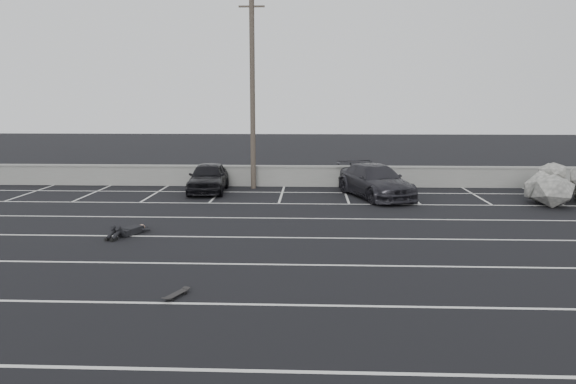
{
  "coord_description": "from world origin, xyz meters",
  "views": [
    {
      "loc": [
        -0.61,
        -14.47,
        4.33
      ],
      "look_at": [
        -1.47,
        5.98,
        1.0
      ],
      "focal_mm": 35.0,
      "sensor_mm": 36.0,
      "label": 1
    }
  ],
  "objects_px": {
    "utility_pole": "(252,92)",
    "riprap_pile": "(573,190)",
    "person": "(133,227)",
    "skateboard": "(176,294)",
    "car_left": "(208,177)",
    "trash_bin": "(377,180)",
    "car_right": "(375,181)"
  },
  "relations": [
    {
      "from": "car_right",
      "to": "person",
      "type": "xyz_separation_m",
      "value": [
        -8.78,
        -7.46,
        -0.52
      ]
    },
    {
      "from": "utility_pole",
      "to": "riprap_pile",
      "type": "relative_size",
      "value": 2.08
    },
    {
      "from": "car_left",
      "to": "skateboard",
      "type": "height_order",
      "value": "car_left"
    },
    {
      "from": "car_right",
      "to": "riprap_pile",
      "type": "relative_size",
      "value": 1.13
    },
    {
      "from": "car_left",
      "to": "skateboard",
      "type": "relative_size",
      "value": 5.86
    },
    {
      "from": "person",
      "to": "car_left",
      "type": "bearing_deg",
      "value": 105.37
    },
    {
      "from": "car_left",
      "to": "trash_bin",
      "type": "height_order",
      "value": "car_left"
    },
    {
      "from": "riprap_pile",
      "to": "car_left",
      "type": "bearing_deg",
      "value": 171.9
    },
    {
      "from": "person",
      "to": "skateboard",
      "type": "height_order",
      "value": "person"
    },
    {
      "from": "riprap_pile",
      "to": "person",
      "type": "height_order",
      "value": "riprap_pile"
    },
    {
      "from": "person",
      "to": "skateboard",
      "type": "relative_size",
      "value": 3.33
    },
    {
      "from": "car_right",
      "to": "utility_pole",
      "type": "distance_m",
      "value": 7.46
    },
    {
      "from": "skateboard",
      "to": "utility_pole",
      "type": "bearing_deg",
      "value": 112.35
    },
    {
      "from": "trash_bin",
      "to": "person",
      "type": "bearing_deg",
      "value": -132.6
    },
    {
      "from": "utility_pole",
      "to": "riprap_pile",
      "type": "xyz_separation_m",
      "value": [
        14.09,
        -3.55,
        -4.19
      ]
    },
    {
      "from": "utility_pole",
      "to": "person",
      "type": "height_order",
      "value": "utility_pole"
    },
    {
      "from": "utility_pole",
      "to": "skateboard",
      "type": "xyz_separation_m",
      "value": [
        -0.09,
        -15.81,
        -4.69
      ]
    },
    {
      "from": "car_left",
      "to": "utility_pole",
      "type": "xyz_separation_m",
      "value": [
        2.03,
        1.25,
        4.05
      ]
    },
    {
      "from": "car_right",
      "to": "car_left",
      "type": "bearing_deg",
      "value": 152.31
    },
    {
      "from": "trash_bin",
      "to": "riprap_pile",
      "type": "bearing_deg",
      "value": -24.36
    },
    {
      "from": "car_right",
      "to": "trash_bin",
      "type": "height_order",
      "value": "car_right"
    },
    {
      "from": "riprap_pile",
      "to": "person",
      "type": "bearing_deg",
      "value": -159.7
    },
    {
      "from": "utility_pole",
      "to": "riprap_pile",
      "type": "height_order",
      "value": "utility_pole"
    },
    {
      "from": "trash_bin",
      "to": "skateboard",
      "type": "xyz_separation_m",
      "value": [
        -6.24,
        -15.86,
        -0.37
      ]
    },
    {
      "from": "trash_bin",
      "to": "riprap_pile",
      "type": "xyz_separation_m",
      "value": [
        7.95,
        -3.6,
        0.14
      ]
    },
    {
      "from": "car_left",
      "to": "skateboard",
      "type": "xyz_separation_m",
      "value": [
        1.94,
        -14.55,
        -0.65
      ]
    },
    {
      "from": "car_left",
      "to": "riprap_pile",
      "type": "distance_m",
      "value": 16.29
    },
    {
      "from": "riprap_pile",
      "to": "utility_pole",
      "type": "bearing_deg",
      "value": 165.87
    },
    {
      "from": "car_left",
      "to": "person",
      "type": "relative_size",
      "value": 1.76
    },
    {
      "from": "utility_pole",
      "to": "car_left",
      "type": "bearing_deg",
      "value": -148.38
    },
    {
      "from": "car_left",
      "to": "riprap_pile",
      "type": "height_order",
      "value": "car_left"
    },
    {
      "from": "car_right",
      "to": "utility_pole",
      "type": "height_order",
      "value": "utility_pole"
    }
  ]
}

